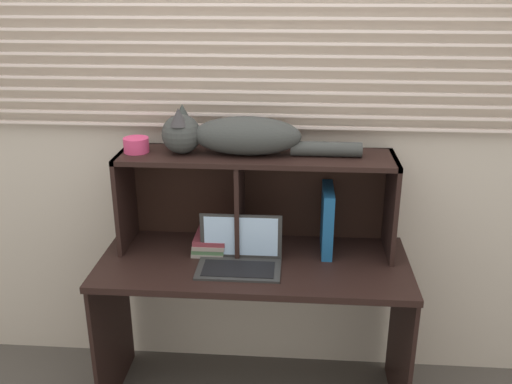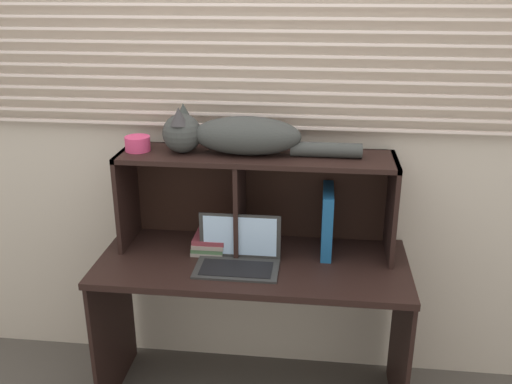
{
  "view_description": "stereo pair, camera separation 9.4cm",
  "coord_description": "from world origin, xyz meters",
  "px_view_note": "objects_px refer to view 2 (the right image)",
  "views": [
    {
      "loc": [
        0.18,
        -2.01,
        1.92
      ],
      "look_at": [
        0.0,
        0.35,
        1.02
      ],
      "focal_mm": 39.8,
      "sensor_mm": 36.0,
      "label": 1
    },
    {
      "loc": [
        0.27,
        -2.0,
        1.92
      ],
      "look_at": [
        0.0,
        0.35,
        1.02
      ],
      "focal_mm": 39.8,
      "sensor_mm": 36.0,
      "label": 2
    }
  ],
  "objects_px": {
    "binder_upright": "(327,221)",
    "book_stack": "(212,238)",
    "laptop": "(238,256)",
    "cat": "(234,135)",
    "small_basket": "(138,144)"
  },
  "relations": [
    {
      "from": "binder_upright",
      "to": "book_stack",
      "type": "height_order",
      "value": "binder_upright"
    },
    {
      "from": "laptop",
      "to": "book_stack",
      "type": "xyz_separation_m",
      "value": [
        -0.15,
        0.18,
        -0.01
      ]
    },
    {
      "from": "cat",
      "to": "book_stack",
      "type": "height_order",
      "value": "cat"
    },
    {
      "from": "laptop",
      "to": "book_stack",
      "type": "bearing_deg",
      "value": 129.13
    },
    {
      "from": "laptop",
      "to": "cat",
      "type": "bearing_deg",
      "value": 102.32
    },
    {
      "from": "small_basket",
      "to": "cat",
      "type": "bearing_deg",
      "value": 0.0
    },
    {
      "from": "cat",
      "to": "laptop",
      "type": "xyz_separation_m",
      "value": [
        0.04,
        -0.19,
        -0.49
      ]
    },
    {
      "from": "cat",
      "to": "binder_upright",
      "type": "distance_m",
      "value": 0.57
    },
    {
      "from": "book_stack",
      "to": "laptop",
      "type": "bearing_deg",
      "value": -50.87
    },
    {
      "from": "laptop",
      "to": "book_stack",
      "type": "height_order",
      "value": "laptop"
    },
    {
      "from": "binder_upright",
      "to": "small_basket",
      "type": "relative_size",
      "value": 2.69
    },
    {
      "from": "book_stack",
      "to": "small_basket",
      "type": "height_order",
      "value": "small_basket"
    },
    {
      "from": "binder_upright",
      "to": "book_stack",
      "type": "bearing_deg",
      "value": -179.62
    },
    {
      "from": "cat",
      "to": "book_stack",
      "type": "bearing_deg",
      "value": -178.12
    },
    {
      "from": "binder_upright",
      "to": "small_basket",
      "type": "xyz_separation_m",
      "value": [
        -0.85,
        0.0,
        0.33
      ]
    }
  ]
}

